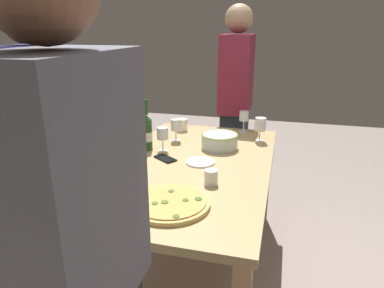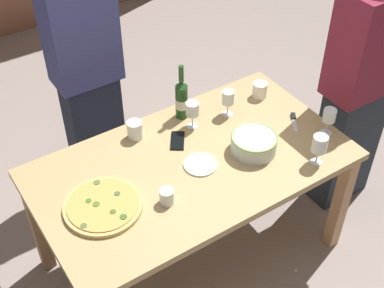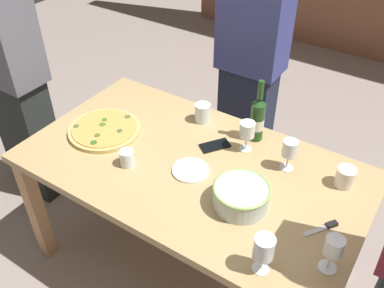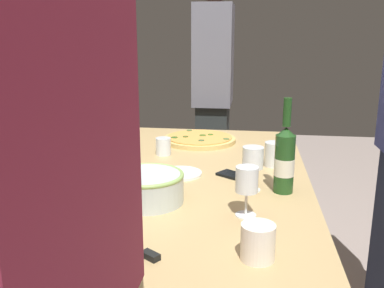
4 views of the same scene
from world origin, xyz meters
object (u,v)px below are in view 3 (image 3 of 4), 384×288
dining_table (192,179)px  side_plate (190,170)px  wine_glass_by_bottle (289,150)px  cup_amber (203,113)px  person_guest_left (251,64)px  person_host (11,74)px  wine_glass_near_pizza (334,248)px  wine_glass_far_left (247,131)px  serving_bowl (241,195)px  wine_glass_far_right (264,248)px  pizza_knife (325,227)px  pizza (105,130)px  cup_spare (127,158)px  wine_bottle (257,119)px  cup_ceramic (345,177)px  cell_phone (215,146)px

dining_table → side_plate: 0.11m
wine_glass_by_bottle → cup_amber: wine_glass_by_bottle is taller
person_guest_left → person_host: bearing=-58.9°
wine_glass_near_pizza → cup_amber: (-0.87, 0.53, -0.06)m
wine_glass_far_left → person_host: 1.39m
serving_bowl → wine_glass_far_right: wine_glass_far_right is taller
cup_amber → person_guest_left: person_guest_left is taller
side_plate → pizza_knife: 0.63m
pizza → side_plate: size_ratio=2.15×
cup_spare → cup_amber: bearing=78.2°
wine_bottle → cup_spare: 0.65m
cup_ceramic → pizza_knife: bearing=-86.5°
pizza → person_guest_left: person_guest_left is taller
dining_table → wine_glass_near_pizza: bearing=-16.1°
wine_bottle → wine_glass_far_left: (0.00, -0.11, -0.01)m
wine_glass_near_pizza → person_guest_left: bearing=128.7°
wine_glass_near_pizza → cup_spare: bearing=177.5°
wine_glass_near_pizza → cup_ceramic: bearing=100.9°
wine_glass_far_left → wine_glass_far_right: bearing=-57.8°
pizza → cup_spare: 0.30m
cup_amber → person_host: bearing=-161.7°
cup_spare → cup_ceramic: bearing=25.2°
wine_glass_near_pizza → cup_ceramic: 0.47m
cup_ceramic → side_plate: (-0.61, -0.29, -0.04)m
wine_glass_by_bottle → wine_glass_far_right: (0.14, -0.56, 0.01)m
pizza → wine_glass_near_pizza: size_ratio=2.31×
dining_table → cup_ceramic: (0.63, 0.25, 0.14)m
serving_bowl → cup_spare: 0.56m
cup_amber → person_host: 1.12m
wine_glass_far_right → cell_phone: size_ratio=1.16×
serving_bowl → cup_amber: bearing=136.9°
pizza_knife → person_guest_left: size_ratio=0.08×
wine_bottle → cell_phone: wine_bottle is taller
person_guest_left → cup_spare: bearing=-15.0°
wine_glass_by_bottle → person_host: bearing=-171.2°
wine_glass_near_pizza → pizza_knife: bearing=111.9°
pizza → cell_phone: pizza is taller
wine_glass_far_left → cup_amber: wine_glass_far_left is taller
serving_bowl → pizza_knife: 0.35m
cup_spare → side_plate: bearing=24.2°
cup_ceramic → pizza_knife: (0.02, -0.28, -0.04)m
wine_bottle → person_guest_left: size_ratio=0.20×
side_plate → wine_glass_far_left: bearing=64.1°
pizza_knife → side_plate: bearing=-179.0°
cup_amber → pizza_knife: 0.87m
wine_glass_far_left → cup_spare: wine_glass_far_left is taller
wine_glass_far_left → cup_amber: 0.32m
wine_glass_far_right → wine_glass_by_bottle: bearing=104.3°
pizza_knife → person_host: person_host is taller
dining_table → wine_bottle: size_ratio=4.86×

